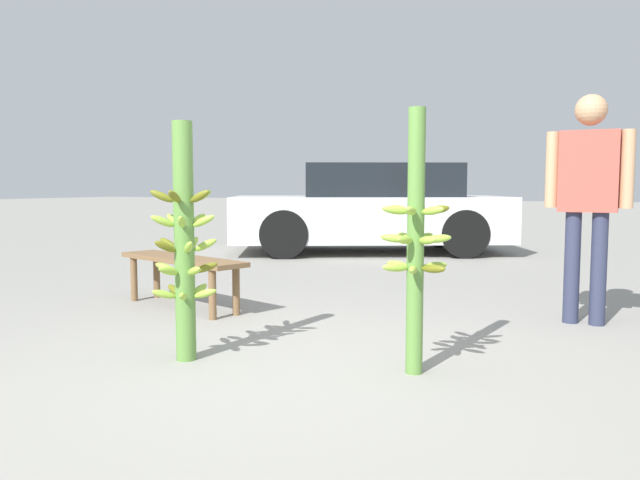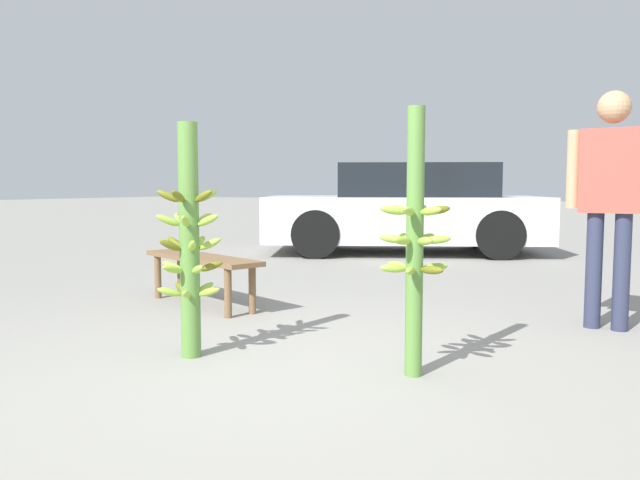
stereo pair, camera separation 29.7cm
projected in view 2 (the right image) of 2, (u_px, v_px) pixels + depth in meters
name	position (u px, v px, depth m)	size (l,w,h in m)	color
ground_plane	(271.00, 377.00, 3.40)	(80.00, 80.00, 0.00)	gray
banana_stalk_left	(189.00, 242.00, 3.75)	(0.41, 0.41, 1.42)	#5B8C3D
banana_stalk_center	(415.00, 242.00, 3.37)	(0.38, 0.39, 1.46)	#5B8C3D
vendor_person	(611.00, 187.00, 4.45)	(0.61, 0.23, 1.71)	#2D334C
market_bench	(202.00, 264.00, 5.40)	(1.45, 0.74, 0.44)	brown
parked_car	(406.00, 209.00, 9.59)	(4.53, 3.49, 1.37)	silver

